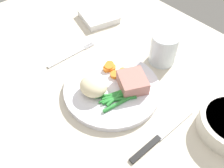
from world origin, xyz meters
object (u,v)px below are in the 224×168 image
Objects in this scene: knife at (161,135)px; dinner_plate at (112,89)px; water_glass at (163,50)px; fork at (71,55)px; napkin at (99,17)px; meat_portion at (133,82)px.

dinner_plate is at bearing 174.86° from knife.
water_glass reaches higher than dinner_plate.
fork is 1.44× the size of napkin.
meat_portion reaches higher than napkin.
dinner_plate reaches higher than knife.
dinner_plate is at bearing -130.60° from meat_portion.
water_glass reaches higher than knife.
water_glass reaches higher than napkin.
knife is at bearing -21.85° from napkin.
water_glass is (19.31, 19.07, 3.64)cm from fork.
napkin reaches higher than dinner_plate.
dinner_plate reaches higher than fork.
napkin is at bearing 147.28° from dinner_plate.
water_glass is at bearing 1.43° from napkin.
water_glass reaches higher than fork.
meat_portion is 22.65cm from fork.
meat_portion is at bearing 159.05° from knife.
water_glass is at bearing 40.17° from fork.
napkin is (-31.58, 14.10, -2.26)cm from meat_portion.
dinner_plate is 3.44× the size of meat_portion.
napkin is at bearing 155.95° from meat_portion.
napkin is at bearing 113.04° from fork.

